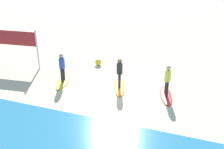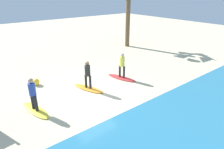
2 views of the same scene
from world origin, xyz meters
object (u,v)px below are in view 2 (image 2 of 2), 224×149
(surfer_red, at_px, (122,64))
(surfboard_yellow, at_px, (36,110))
(surfboard_orange, at_px, (88,88))
(beach_ball, at_px, (36,82))
(surfboard_red, at_px, (122,78))
(surfer_orange, at_px, (88,73))
(surfer_yellow, at_px, (33,92))

(surfer_red, xyz_separation_m, surfboard_yellow, (5.77, 0.33, -0.99))
(surfboard_orange, distance_m, beach_ball, 3.31)
(surfer_red, distance_m, surfboard_orange, 2.73)
(surfboard_red, distance_m, surfboard_orange, 2.55)
(surfboard_yellow, xyz_separation_m, beach_ball, (-1.01, -2.84, 0.16))
(surfboard_red, height_order, surfboard_yellow, same)
(surfboard_orange, bearing_deg, surfboard_red, 69.66)
(surfer_orange, xyz_separation_m, surfer_yellow, (3.22, 0.38, 0.00))
(surfer_red, xyz_separation_m, surfer_orange, (2.55, -0.05, 0.00))
(surfer_red, height_order, beach_ball, surfer_red)
(surfer_orange, xyz_separation_m, surfboard_yellow, (3.22, 0.38, -0.99))
(surfer_red, bearing_deg, beach_ball, -27.84)
(surfboard_orange, height_order, beach_ball, beach_ball)
(surfer_red, height_order, surfboard_orange, surfer_red)
(surfer_red, height_order, surfer_orange, same)
(surfer_orange, bearing_deg, surfboard_yellow, 6.73)
(surfboard_red, xyz_separation_m, beach_ball, (4.75, -2.51, 0.16))
(surfboard_orange, distance_m, surfer_yellow, 3.39)
(surfboard_red, bearing_deg, surfboard_orange, -107.85)
(surfboard_orange, relative_size, surfboard_yellow, 1.00)
(surfboard_red, relative_size, surfboard_yellow, 1.00)
(surfboard_red, height_order, surfer_orange, surfer_orange)
(surfboard_orange, height_order, surfer_yellow, surfer_yellow)
(surfboard_red, height_order, surfboard_orange, same)
(surfboard_yellow, distance_m, beach_ball, 3.02)
(surfboard_yellow, distance_m, surfer_yellow, 0.99)
(surfboard_orange, height_order, surfboard_yellow, same)
(surfboard_orange, distance_m, surfboard_yellow, 3.24)
(surfboard_orange, xyz_separation_m, surfer_yellow, (3.22, 0.38, 0.99))
(surfboard_orange, bearing_deg, beach_ball, -157.19)
(surfer_orange, relative_size, beach_ball, 3.96)
(surfboard_red, bearing_deg, surfer_orange, -107.85)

